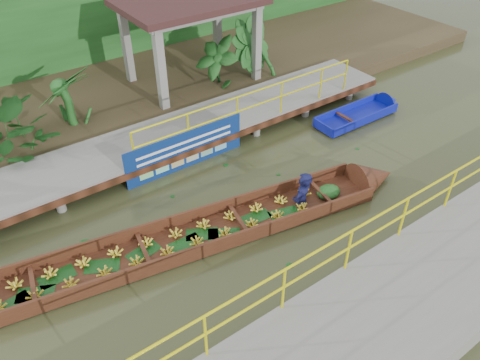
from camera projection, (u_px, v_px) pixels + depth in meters
ground at (224, 222)px, 11.15m from camera, size 80.00×80.00×0.00m
land_strip at (100, 95)px, 15.84m from camera, size 30.00×8.00×0.45m
far_dock at (156, 142)px, 13.07m from camera, size 16.00×2.06×1.66m
near_dock at (395, 314)px, 8.72m from camera, size 18.00×2.40×1.73m
pavilion at (190, 10)px, 14.88m from camera, size 4.40×3.00×3.00m
foliage_backdrop at (63, 23)px, 16.37m from camera, size 30.00×0.80×4.00m
vendor_boat at (205, 230)px, 10.60m from camera, size 11.28×3.07×2.28m
moored_blue_boat at (373, 109)px, 15.25m from camera, size 3.37×0.94×0.80m
blue_banner at (186, 150)px, 12.61m from camera, size 3.56×0.04×1.11m
tropical_plants at (65, 102)px, 12.90m from camera, size 14.60×1.60×2.00m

